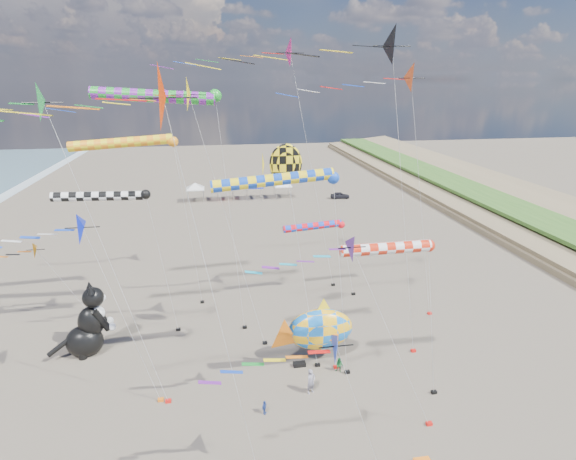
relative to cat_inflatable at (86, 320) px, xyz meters
The scene contains 26 objects.
delta_kite_0 11.36m from the cat_inflatable, 64.87° to the right, with size 8.38×2.14×12.94m.
delta_kite_1 26.24m from the cat_inflatable, 27.68° to the left, with size 15.27×2.70×23.47m.
delta_kite_2 28.10m from the cat_inflatable, 10.97° to the right, with size 13.98×2.60×23.15m.
delta_kite_3 17.22m from the cat_inflatable, 75.57° to the right, with size 10.88×2.27×19.98m.
delta_kite_4 22.52m from the cat_inflatable, 33.07° to the right, with size 9.07×1.68×12.40m.
delta_kite_5 21.42m from the cat_inflatable, 44.62° to the right, with size 8.06×1.76×9.64m.
delta_kite_6 17.81m from the cat_inflatable, ahead, with size 14.18×2.49×20.28m.
delta_kite_7 8.00m from the cat_inflatable, 138.05° to the left, with size 9.19×1.53×7.80m.
delta_kite_8 21.95m from the cat_inflatable, 59.37° to the right, with size 13.72×2.86×20.76m.
delta_kite_9 29.63m from the cat_inflatable, ahead, with size 12.67×2.45×21.30m.
windsock_0 18.83m from the cat_inflatable, 22.28° to the right, with size 9.07×0.77×14.61m.
windsock_1 9.37m from the cat_inflatable, 46.83° to the left, with size 8.24×0.74×12.13m.
windsock_2 23.17m from the cat_inflatable, 23.65° to the right, with size 7.00×0.74×11.01m.
windsock_3 14.29m from the cat_inflatable, 64.70° to the left, with size 9.83×0.87×15.46m.
windsock_4 17.37m from the cat_inflatable, 13.42° to the left, with size 10.05×0.92×19.27m.
windsock_5 20.41m from the cat_inflatable, 17.73° to the left, with size 7.08×0.70×7.62m.
angelfish_kite 18.86m from the cat_inflatable, ahead, with size 3.74×3.02×15.93m.
cat_inflatable is the anchor object (origin of this frame).
fish_inflatable 17.46m from the cat_inflatable, 13.17° to the right, with size 6.47×2.84×5.17m.
person_adult 17.41m from the cat_inflatable, 25.07° to the right, with size 0.66×0.43×1.80m, color gray.
child_green 19.09m from the cat_inflatable, 16.71° to the right, with size 0.55×0.42×1.12m, color #1D6C33.
child_blue 15.37m from the cat_inflatable, 35.36° to the right, with size 0.55×0.23×0.94m, color #29459A.
kite_bag_0 18.67m from the cat_inflatable, ahead, with size 0.90×0.44×0.30m, color blue.
kite_bag_2 16.29m from the cat_inflatable, 15.57° to the right, with size 0.90×0.44×0.30m, color black.
tent_row 46.63m from the cat_inflatable, 72.17° to the left, with size 19.20×4.20×3.80m.
parked_car 52.99m from the cat_inflatable, 53.20° to the left, with size 1.33×3.30×1.13m, color #26262D.
Camera 1 is at (-2.72, -16.12, 19.90)m, focal length 28.00 mm.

